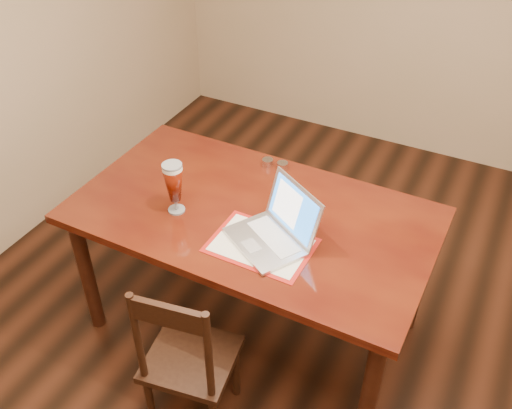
% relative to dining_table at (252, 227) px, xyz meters
% --- Properties ---
extents(ground, '(5.00, 5.00, 0.00)m').
position_rel_dining_table_xyz_m(ground, '(0.48, -0.16, -0.74)').
color(ground, black).
rests_on(ground, ground).
extents(room_shell, '(4.51, 5.01, 2.71)m').
position_rel_dining_table_xyz_m(room_shell, '(0.48, -0.16, 1.02)').
color(room_shell, tan).
rests_on(room_shell, ground).
extents(dining_table, '(1.80, 1.03, 1.11)m').
position_rel_dining_table_xyz_m(dining_table, '(0.00, 0.00, 0.00)').
color(dining_table, '#521B0B').
rests_on(dining_table, ground).
extents(dining_chair, '(0.45, 0.44, 0.94)m').
position_rel_dining_table_xyz_m(dining_chair, '(0.01, -0.65, -0.30)').
color(dining_chair, black).
rests_on(dining_chair, ground).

